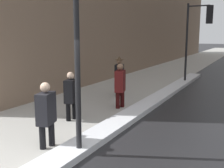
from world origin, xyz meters
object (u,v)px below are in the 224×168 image
pedestrian_trailing (120,84)px  pedestrian_in_fedora (119,75)px  pedestrian_nearside (71,94)px  pedestrian_with_shoulder_bag (46,112)px  lamp_post (76,12)px  traffic_light_near (200,26)px

pedestrian_trailing → pedestrian_in_fedora: bearing=-168.0°
pedestrian_in_fedora → pedestrian_nearside: bearing=-12.0°
pedestrian_nearside → pedestrian_in_fedora: bearing=168.0°
pedestrian_trailing → pedestrian_with_shoulder_bag: bearing=-14.1°
lamp_post → pedestrian_nearside: 3.39m
pedestrian_in_fedora → pedestrian_with_shoulder_bag: bearing=-5.7°
pedestrian_with_shoulder_bag → pedestrian_trailing: (-0.06, 4.00, 0.04)m
pedestrian_nearside → lamp_post: bearing=24.4°
pedestrian_with_shoulder_bag → pedestrian_nearside: size_ratio=1.03×
lamp_post → pedestrian_trailing: size_ratio=3.19×
pedestrian_with_shoulder_bag → traffic_light_near: bearing=157.1°
lamp_post → pedestrian_nearside: bearing=129.3°
pedestrian_with_shoulder_bag → pedestrian_nearside: bearing=-174.5°
lamp_post → traffic_light_near: 10.28m
pedestrian_nearside → pedestrian_trailing: bearing=146.3°
lamp_post → pedestrian_in_fedora: (-1.81, 5.71, -2.12)m
pedestrian_nearside → traffic_light_near: bearing=150.3°
pedestrian_with_shoulder_bag → pedestrian_nearside: 2.12m
lamp_post → pedestrian_in_fedora: 6.36m
pedestrian_in_fedora → lamp_post: bearing=2.6°
lamp_post → pedestrian_with_shoulder_bag: 2.37m
lamp_post → pedestrian_trailing: lamp_post is taller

